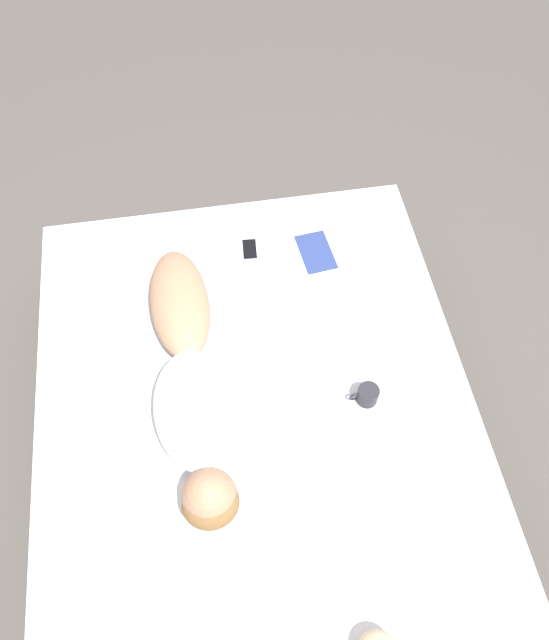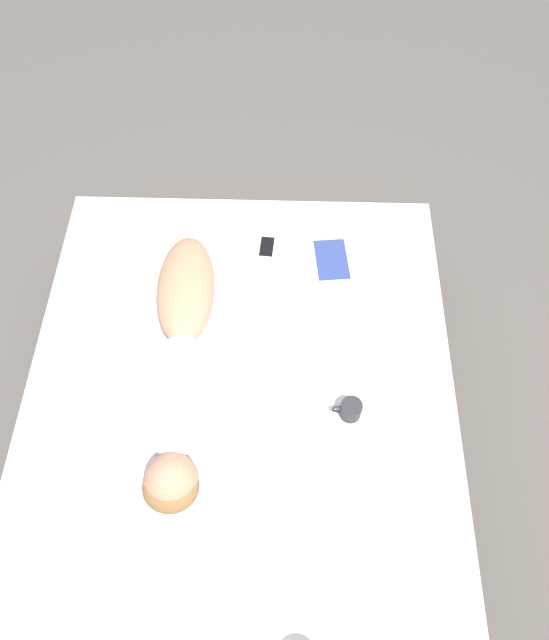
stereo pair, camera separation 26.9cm
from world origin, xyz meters
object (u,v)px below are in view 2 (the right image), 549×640
object	(u,v)px
open_magazine	(355,259)
cell_phone	(267,247)
coffee_mug	(350,409)
person	(180,372)

from	to	relation	value
open_magazine	cell_phone	xyz separation A→B (m)	(0.42, -0.06, 0.00)
open_magazine	cell_phone	distance (m)	0.42
cell_phone	coffee_mug	bearing A→B (deg)	117.56
person	coffee_mug	size ratio (longest dim) A/B	10.69
cell_phone	person	bearing A→B (deg)	69.82
open_magazine	person	bearing A→B (deg)	35.61
person	coffee_mug	bearing A→B (deg)	167.03
coffee_mug	cell_phone	distance (m)	0.92
coffee_mug	person	bearing A→B (deg)	-10.25
person	open_magazine	bearing A→B (deg)	-140.98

